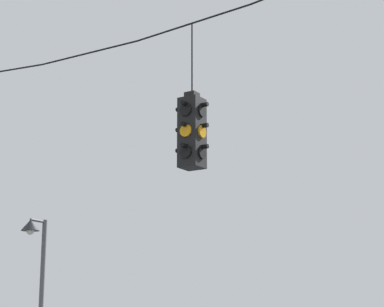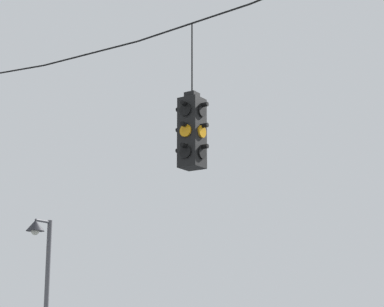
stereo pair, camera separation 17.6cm
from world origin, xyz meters
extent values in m
cylinder|color=black|center=(-2.17, -0.39, 7.16)|extent=(2.17, 0.03, 0.17)
cylinder|color=black|center=(0.00, -0.39, 7.09)|extent=(2.17, 0.03, 0.03)
cylinder|color=black|center=(2.17, -0.39, 7.16)|extent=(2.17, 0.03, 0.17)
cube|color=black|center=(2.18, -0.39, 5.32)|extent=(0.34, 0.34, 1.13)
cube|color=black|center=(2.18, -0.39, 5.93)|extent=(0.19, 0.19, 0.10)
cylinder|color=black|center=(2.18, -0.39, 6.56)|extent=(0.02, 0.02, 1.17)
cylinder|color=black|center=(2.18, -0.58, 5.66)|extent=(0.20, 0.03, 0.20)
cylinder|color=black|center=(2.18, -0.62, 5.75)|extent=(0.07, 0.12, 0.07)
cylinder|color=orange|center=(2.18, -0.58, 5.32)|extent=(0.20, 0.03, 0.20)
cylinder|color=black|center=(2.18, -0.62, 5.41)|extent=(0.07, 0.12, 0.07)
cylinder|color=black|center=(2.18, -0.58, 4.98)|extent=(0.20, 0.03, 0.20)
cylinder|color=black|center=(2.18, -0.62, 5.07)|extent=(0.07, 0.12, 0.07)
cylinder|color=black|center=(2.18, -0.21, 5.66)|extent=(0.20, 0.03, 0.20)
cylinder|color=black|center=(2.18, -0.16, 5.75)|extent=(0.07, 0.12, 0.07)
cylinder|color=orange|center=(2.18, -0.21, 5.32)|extent=(0.20, 0.03, 0.20)
cylinder|color=black|center=(2.18, -0.16, 5.41)|extent=(0.07, 0.12, 0.07)
cylinder|color=black|center=(2.18, -0.21, 4.98)|extent=(0.20, 0.03, 0.20)
cylinder|color=black|center=(2.18, -0.16, 5.07)|extent=(0.07, 0.12, 0.07)
cylinder|color=black|center=(1.99, -0.39, 5.66)|extent=(0.03, 0.20, 0.20)
cylinder|color=black|center=(1.95, -0.39, 5.75)|extent=(0.12, 0.07, 0.07)
cylinder|color=orange|center=(1.99, -0.39, 5.32)|extent=(0.03, 0.20, 0.20)
cylinder|color=black|center=(1.95, -0.39, 5.41)|extent=(0.12, 0.07, 0.07)
cylinder|color=black|center=(1.99, -0.39, 4.98)|extent=(0.03, 0.20, 0.20)
cylinder|color=black|center=(1.95, -0.39, 5.07)|extent=(0.12, 0.07, 0.07)
cylinder|color=black|center=(2.36, -0.39, 5.66)|extent=(0.03, 0.20, 0.20)
cylinder|color=black|center=(2.41, -0.39, 5.75)|extent=(0.12, 0.07, 0.07)
cylinder|color=orange|center=(2.36, -0.39, 5.32)|extent=(0.03, 0.20, 0.20)
cylinder|color=black|center=(2.41, -0.39, 5.41)|extent=(0.12, 0.07, 0.07)
cylinder|color=black|center=(2.36, -0.39, 4.98)|extent=(0.03, 0.20, 0.20)
cylinder|color=black|center=(2.41, -0.39, 5.07)|extent=(0.12, 0.07, 0.07)
cylinder|color=#515156|center=(-4.92, 3.70, 4.99)|extent=(0.07, 0.51, 0.07)
cone|color=#232328|center=(-4.92, 3.44, 4.86)|extent=(0.46, 0.46, 0.28)
sphere|color=silver|center=(-4.92, 3.44, 4.72)|extent=(0.21, 0.21, 0.21)
camera|label=1|loc=(8.16, -9.98, 2.29)|focal=70.00mm
camera|label=2|loc=(8.31, -9.88, 2.29)|focal=70.00mm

